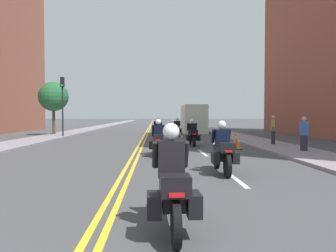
# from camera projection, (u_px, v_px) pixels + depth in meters

# --- Properties ---
(ground_plane) EXTENTS (264.00, 264.00, 0.00)m
(ground_plane) POSITION_uv_depth(u_px,v_px,m) (150.00, 127.00, 48.58)
(ground_plane) COLOR #444447
(sidewalk_left) EXTENTS (2.59, 144.00, 0.12)m
(sidewalk_left) POSITION_uv_depth(u_px,v_px,m) (101.00, 127.00, 48.28)
(sidewalk_left) COLOR gray
(sidewalk_left) RESTS_ON ground
(sidewalk_right) EXTENTS (2.59, 144.00, 0.12)m
(sidewalk_right) POSITION_uv_depth(u_px,v_px,m) (198.00, 127.00, 48.87)
(sidewalk_right) COLOR gray
(sidewalk_right) RESTS_ON ground
(centreline_yellow_inner) EXTENTS (0.12, 132.00, 0.01)m
(centreline_yellow_inner) POSITION_uv_depth(u_px,v_px,m) (149.00, 127.00, 48.57)
(centreline_yellow_inner) COLOR yellow
(centreline_yellow_inner) RESTS_ON ground
(centreline_yellow_outer) EXTENTS (0.12, 132.00, 0.01)m
(centreline_yellow_outer) POSITION_uv_depth(u_px,v_px,m) (151.00, 127.00, 48.58)
(centreline_yellow_outer) COLOR yellow
(centreline_yellow_outer) RESTS_ON ground
(lane_dashes_white) EXTENTS (0.14, 56.40, 0.01)m
(lane_dashes_white) POSITION_uv_depth(u_px,v_px,m) (179.00, 134.00, 29.72)
(lane_dashes_white) COLOR silver
(lane_dashes_white) RESTS_ON ground
(building_right_1) EXTENTS (6.25, 14.79, 18.60)m
(building_right_1) POSITION_uv_depth(u_px,v_px,m) (326.00, 34.00, 29.23)
(building_right_1) COLOR #934D3B
(building_right_1) RESTS_ON ground
(motorcycle_0) EXTENTS (0.77, 2.22, 1.63)m
(motorcycle_0) POSITION_uv_depth(u_px,v_px,m) (172.00, 187.00, 4.82)
(motorcycle_0) COLOR black
(motorcycle_0) RESTS_ON ground
(motorcycle_1) EXTENTS (0.76, 2.27, 1.59)m
(motorcycle_1) POSITION_uv_depth(u_px,v_px,m) (223.00, 151.00, 9.55)
(motorcycle_1) COLOR black
(motorcycle_1) RESTS_ON ground
(motorcycle_2) EXTENTS (0.77, 2.29, 1.60)m
(motorcycle_2) POSITION_uv_depth(u_px,v_px,m) (158.00, 141.00, 13.76)
(motorcycle_2) COLOR black
(motorcycle_2) RESTS_ON ground
(motorcycle_3) EXTENTS (0.77, 2.24, 1.56)m
(motorcycle_3) POSITION_uv_depth(u_px,v_px,m) (192.00, 135.00, 18.27)
(motorcycle_3) COLOR black
(motorcycle_3) RESTS_ON ground
(motorcycle_4) EXTENTS (0.78, 2.27, 1.64)m
(motorcycle_4) POSITION_uv_depth(u_px,v_px,m) (158.00, 131.00, 22.45)
(motorcycle_4) COLOR black
(motorcycle_4) RESTS_ON ground
(motorcycle_5) EXTENTS (0.78, 2.19, 1.56)m
(motorcycle_5) POSITION_uv_depth(u_px,v_px,m) (177.00, 128.00, 27.38)
(motorcycle_5) COLOR black
(motorcycle_5) RESTS_ON ground
(traffic_cone_0) EXTENTS (0.31, 0.31, 0.68)m
(traffic_cone_0) POSITION_uv_depth(u_px,v_px,m) (239.00, 143.00, 16.25)
(traffic_cone_0) COLOR black
(traffic_cone_0) RESTS_ON ground
(traffic_cone_1) EXTENTS (0.32, 0.32, 0.80)m
(traffic_cone_1) POSITION_uv_depth(u_px,v_px,m) (236.00, 139.00, 17.88)
(traffic_cone_1) COLOR black
(traffic_cone_1) RESTS_ON ground
(traffic_light_near) EXTENTS (0.28, 0.38, 4.80)m
(traffic_light_near) POSITION_uv_depth(u_px,v_px,m) (62.00, 96.00, 25.30)
(traffic_light_near) COLOR black
(traffic_light_near) RESTS_ON ground
(pedestrian_0) EXTENTS (0.39, 0.28, 1.70)m
(pedestrian_0) POSITION_uv_depth(u_px,v_px,m) (304.00, 134.00, 14.68)
(pedestrian_0) COLOR #2B2732
(pedestrian_0) RESTS_ON ground
(pedestrian_1) EXTENTS (0.35, 0.50, 1.77)m
(pedestrian_1) POSITION_uv_depth(u_px,v_px,m) (273.00, 130.00, 18.08)
(pedestrian_1) COLOR #212431
(pedestrian_1) RESTS_ON ground
(street_tree_0) EXTENTS (2.58, 2.58, 4.71)m
(street_tree_0) POSITION_uv_depth(u_px,v_px,m) (53.00, 97.00, 27.86)
(street_tree_0) COLOR #4D3A21
(street_tree_0) RESTS_ON ground
(parked_truck) EXTENTS (2.20, 6.50, 2.80)m
(parked_truck) POSITION_uv_depth(u_px,v_px,m) (193.00, 120.00, 32.83)
(parked_truck) COLOR beige
(parked_truck) RESTS_ON ground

